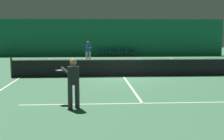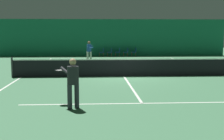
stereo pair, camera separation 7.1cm
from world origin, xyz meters
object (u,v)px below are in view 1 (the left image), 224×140
Objects in this scene: courtside_chair_0 at (101,52)px; courtside_chair_3 at (125,51)px; courtside_chair_2 at (117,51)px; player_near at (73,79)px; courtside_chair_1 at (109,51)px; tennis_net at (123,67)px; courtside_chair_4 at (133,51)px; player_far at (88,50)px.

courtside_chair_3 is at bearing 90.00° from courtside_chair_0.
courtside_chair_2 is (1.59, 0.00, 0.00)m from courtside_chair_0.
courtside_chair_0 is 1.59m from courtside_chair_2.
courtside_chair_1 is (2.28, 20.76, -0.44)m from player_near.
courtside_chair_3 is (1.57, 13.81, -0.03)m from tennis_net.
player_far is at bearing -39.75° from courtside_chair_4.
courtside_chair_1 is at bearing 90.00° from courtside_chair_0.
tennis_net is 13.90m from courtside_chair_3.
tennis_net is 14.29× the size of courtside_chair_3.
courtside_chair_2 is (2.78, 5.25, -0.48)m from player_far.
courtside_chair_1 is 2.39m from courtside_chair_4.
courtside_chair_0 is 1.00× the size of courtside_chair_4.
courtside_chair_1 is at bearing 147.72° from player_far.
tennis_net is 14.29× the size of courtside_chair_4.
courtside_chair_1 is at bearing 90.07° from tennis_net.
courtside_chair_4 is (2.39, 0.00, 0.00)m from courtside_chair_1.
courtside_chair_0 is (1.19, 5.25, -0.48)m from player_far.
player_far is 1.97× the size of courtside_chair_0.
tennis_net is at bearing -49.43° from player_near.
courtside_chair_0 is 1.00× the size of courtside_chair_2.
courtside_chair_4 is at bearing -43.80° from player_near.
player_far is at bearing -32.23° from player_near.
courtside_chair_0 is at bearing -35.22° from player_near.
courtside_chair_0 is at bearing -90.00° from courtside_chair_1.
courtside_chair_2 is 1.00× the size of courtside_chair_4.
courtside_chair_4 is (3.18, 0.00, 0.00)m from courtside_chair_0.
courtside_chair_4 is at bearing 80.27° from tennis_net.
courtside_chair_1 and courtside_chair_3 have the same top height.
courtside_chair_1 is at bearing -90.00° from courtside_chair_2.
courtside_chair_2 is (3.08, 20.76, -0.44)m from player_near.
tennis_net is 7.24× the size of player_far.
player_near is at bearing -108.29° from tennis_net.
courtside_chair_4 is (4.67, 20.76, -0.44)m from player_near.
tennis_net is 14.29× the size of courtside_chair_0.
player_near reaches higher than courtside_chair_0.
tennis_net is 13.81m from courtside_chair_1.
player_near is at bearing -10.56° from courtside_chair_3.
tennis_net reaches higher than courtside_chair_3.
courtside_chair_2 is 1.00× the size of courtside_chair_3.
tennis_net is 8.80m from player_far.
courtside_chair_3 is 0.80m from courtside_chair_4.
tennis_net reaches higher than courtside_chair_4.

